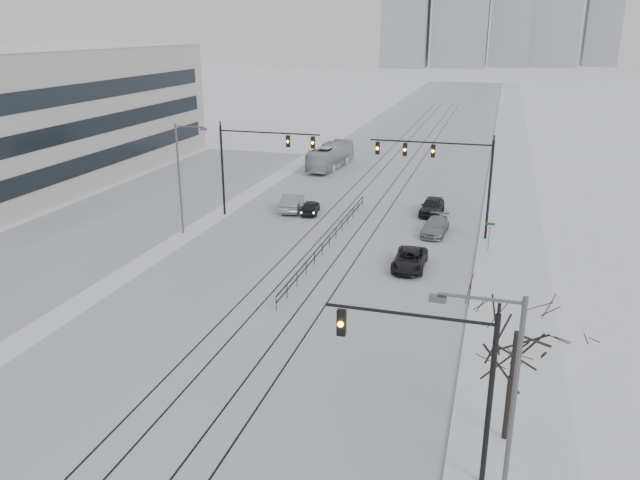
{
  "coord_description": "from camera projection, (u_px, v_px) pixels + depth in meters",
  "views": [
    {
      "loc": [
        11.91,
        -13.78,
        16.07
      ],
      "look_at": [
        1.44,
        22.42,
        3.2
      ],
      "focal_mm": 35.0,
      "sensor_mm": 36.0,
      "label": 1
    }
  ],
  "objects": [
    {
      "name": "parking_strip",
      "position": [
        136.0,
        210.0,
        57.93
      ],
      "size": [
        14.0,
        60.0,
        0.03
      ],
      "primitive_type": "cube",
      "color": "silver",
      "rests_on": "ground"
    },
    {
      "name": "street_sign",
      "position": [
        489.0,
        233.0,
        46.33
      ],
      "size": [
        0.7,
        0.06,
        2.4
      ],
      "color": "#595B60",
      "rests_on": "ground"
    },
    {
      "name": "sidewalk_east",
      "position": [
        511.0,
        174.0,
        71.83
      ],
      "size": [
        5.0,
        260.0,
        0.16
      ],
      "primitive_type": "cube",
      "color": "silver",
      "rests_on": "ground"
    },
    {
      "name": "tram_rails",
      "position": [
        358.0,
        212.0,
        57.21
      ],
      "size": [
        5.3,
        180.0,
        0.01
      ],
      "color": "black",
      "rests_on": "ground"
    },
    {
      "name": "traffic_mast_nw",
      "position": [
        253.0,
        155.0,
        54.02
      ],
      "size": [
        9.1,
        0.37,
        8.0
      ],
      "color": "black",
      "rests_on": "ground"
    },
    {
      "name": "bare_tree",
      "position": [
        515.0,
        343.0,
        24.12
      ],
      "size": [
        4.4,
        4.4,
        6.1
      ],
      "color": "black",
      "rests_on": "ground"
    },
    {
      "name": "road",
      "position": [
        395.0,
        168.0,
        75.4
      ],
      "size": [
        22.0,
        260.0,
        0.02
      ],
      "primitive_type": "cube",
      "color": "silver",
      "rests_on": "ground"
    },
    {
      "name": "sedan_nb_far",
      "position": [
        432.0,
        206.0,
        56.3
      ],
      "size": [
        2.14,
        4.64,
        1.54
      ],
      "primitive_type": "imported",
      "rotation": [
        0.0,
        0.0,
        -0.07
      ],
      "color": "black",
      "rests_on": "ground"
    },
    {
      "name": "street_light_east",
      "position": [
        502.0,
        412.0,
        18.56
      ],
      "size": [
        2.73,
        0.25,
        9.0
      ],
      "color": "#595B60",
      "rests_on": "ground"
    },
    {
      "name": "sedan_sb_outer",
      "position": [
        292.0,
        203.0,
        57.47
      ],
      "size": [
        2.4,
        4.91,
        1.55
      ],
      "primitive_type": "imported",
      "rotation": [
        0.0,
        0.0,
        3.31
      ],
      "color": "gray",
      "rests_on": "ground"
    },
    {
      "name": "sedan_sb_inner",
      "position": [
        310.0,
        207.0,
        56.56
      ],
      "size": [
        2.07,
        3.85,
        1.25
      ],
      "primitive_type": "imported",
      "rotation": [
        0.0,
        0.0,
        3.31
      ],
      "color": "black",
      "rests_on": "ground"
    },
    {
      "name": "traffic_mast_ne",
      "position": [
        447.0,
        167.0,
        48.66
      ],
      "size": [
        9.6,
        0.37,
        8.0
      ],
      "color": "black",
      "rests_on": "ground"
    },
    {
      "name": "box_truck",
      "position": [
        331.0,
        156.0,
        74.68
      ],
      "size": [
        3.37,
        10.51,
        2.88
      ],
      "primitive_type": "imported",
      "rotation": [
        0.0,
        0.0,
        3.05
      ],
      "color": "#B7BABB",
      "rests_on": "ground"
    },
    {
      "name": "street_light_west",
      "position": [
        182.0,
        171.0,
        49.65
      ],
      "size": [
        2.73,
        0.25,
        9.0
      ],
      "color": "#595B60",
      "rests_on": "ground"
    },
    {
      "name": "median_fence",
      "position": [
        329.0,
        241.0,
        47.96
      ],
      "size": [
        0.06,
        24.0,
        1.0
      ],
      "color": "black",
      "rests_on": "ground"
    },
    {
      "name": "sedan_nb_right",
      "position": [
        435.0,
        227.0,
        50.9
      ],
      "size": [
        2.15,
        4.65,
        1.31
      ],
      "primitive_type": "imported",
      "rotation": [
        0.0,
        0.0,
        -0.07
      ],
      "color": "gray",
      "rests_on": "ground"
    },
    {
      "name": "sedan_nb_front",
      "position": [
        410.0,
        260.0,
        43.66
      ],
      "size": [
        2.2,
        4.71,
        1.31
      ],
      "primitive_type": "imported",
      "rotation": [
        0.0,
        0.0,
        0.01
      ],
      "color": "black",
      "rests_on": "ground"
    },
    {
      "name": "traffic_mast_near",
      "position": [
        445.0,
        371.0,
        22.0
      ],
      "size": [
        6.1,
        0.37,
        7.0
      ],
      "color": "black",
      "rests_on": "ground"
    },
    {
      "name": "curb",
      "position": [
        489.0,
        173.0,
        72.48
      ],
      "size": [
        0.1,
        260.0,
        0.12
      ],
      "primitive_type": "cube",
      "color": "gray",
      "rests_on": "ground"
    }
  ]
}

